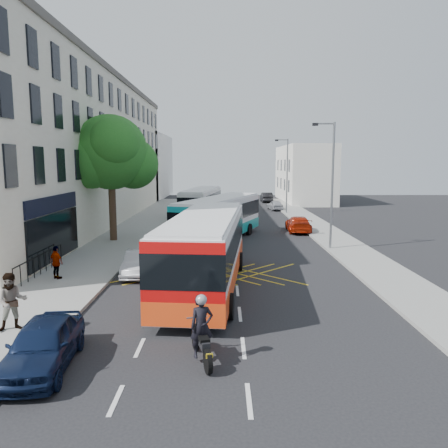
{
  "coord_description": "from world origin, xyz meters",
  "views": [
    {
      "loc": [
        -0.61,
        -15.78,
        5.68
      ],
      "look_at": [
        -0.59,
        8.65,
        2.2
      ],
      "focal_mm": 35.0,
      "sensor_mm": 36.0,
      "label": 1
    }
  ],
  "objects_px": {
    "pedestrian_near": "(12,302)",
    "bus_far": "(201,203)",
    "bus_mid": "(220,218)",
    "parked_car_blue": "(43,344)",
    "distant_car_silver": "(275,205)",
    "lamp_near": "(331,179)",
    "distant_car_grey": "(207,199)",
    "pedestrian_far": "(56,263)",
    "motorbike": "(202,330)",
    "street_tree": "(110,153)",
    "parked_car_silver": "(139,263)",
    "distant_car_dark": "(266,197)",
    "bus_near": "(206,249)",
    "red_hatchback": "(298,224)",
    "lamp_far": "(286,172)"
  },
  "relations": [
    {
      "from": "pedestrian_near",
      "to": "bus_far",
      "type": "bearing_deg",
      "value": 56.98
    },
    {
      "from": "street_tree",
      "to": "distant_car_silver",
      "type": "relative_size",
      "value": 2.55
    },
    {
      "from": "lamp_far",
      "to": "bus_mid",
      "type": "bearing_deg",
      "value": -113.34
    },
    {
      "from": "lamp_near",
      "to": "parked_car_silver",
      "type": "xyz_separation_m",
      "value": [
        -11.1,
        -6.19,
        -4.0
      ]
    },
    {
      "from": "bus_near",
      "to": "red_hatchback",
      "type": "relative_size",
      "value": 2.73
    },
    {
      "from": "distant_car_grey",
      "to": "pedestrian_near",
      "type": "bearing_deg",
      "value": -95.0
    },
    {
      "from": "pedestrian_far",
      "to": "distant_car_silver",
      "type": "bearing_deg",
      "value": -78.53
    },
    {
      "from": "bus_mid",
      "to": "parked_car_blue",
      "type": "bearing_deg",
      "value": -82.37
    },
    {
      "from": "bus_near",
      "to": "motorbike",
      "type": "bearing_deg",
      "value": -83.78
    },
    {
      "from": "bus_mid",
      "to": "pedestrian_near",
      "type": "bearing_deg",
      "value": -89.98
    },
    {
      "from": "motorbike",
      "to": "distant_car_silver",
      "type": "bearing_deg",
      "value": 64.74
    },
    {
      "from": "parked_car_silver",
      "to": "pedestrian_near",
      "type": "height_order",
      "value": "pedestrian_near"
    },
    {
      "from": "parked_car_blue",
      "to": "bus_near",
      "type": "bearing_deg",
      "value": 56.99
    },
    {
      "from": "street_tree",
      "to": "distant_car_silver",
      "type": "xyz_separation_m",
      "value": [
        14.01,
        20.92,
        -5.7
      ]
    },
    {
      "from": "street_tree",
      "to": "lamp_far",
      "type": "height_order",
      "value": "street_tree"
    },
    {
      "from": "distant_car_silver",
      "to": "bus_mid",
      "type": "bearing_deg",
      "value": 65.06
    },
    {
      "from": "red_hatchback",
      "to": "distant_car_grey",
      "type": "distance_m",
      "value": 24.89
    },
    {
      "from": "distant_car_silver",
      "to": "parked_car_silver",
      "type": "bearing_deg",
      "value": 63.46
    },
    {
      "from": "lamp_far",
      "to": "bus_near",
      "type": "distance_m",
      "value": 29.59
    },
    {
      "from": "street_tree",
      "to": "parked_car_silver",
      "type": "relative_size",
      "value": 2.34
    },
    {
      "from": "pedestrian_far",
      "to": "bus_mid",
      "type": "bearing_deg",
      "value": -89.09
    },
    {
      "from": "street_tree",
      "to": "distant_car_grey",
      "type": "xyz_separation_m",
      "value": [
        5.62,
        28.04,
        -5.56
      ]
    },
    {
      "from": "pedestrian_near",
      "to": "red_hatchback",
      "type": "bearing_deg",
      "value": 34.38
    },
    {
      "from": "lamp_near",
      "to": "parked_car_silver",
      "type": "relative_size",
      "value": 2.13
    },
    {
      "from": "bus_mid",
      "to": "parked_car_blue",
      "type": "distance_m",
      "value": 20.44
    },
    {
      "from": "pedestrian_near",
      "to": "bus_mid",
      "type": "bearing_deg",
      "value": 44.79
    },
    {
      "from": "distant_car_silver",
      "to": "distant_car_grey",
      "type": "bearing_deg",
      "value": -47.79
    },
    {
      "from": "distant_car_grey",
      "to": "distant_car_silver",
      "type": "distance_m",
      "value": 11.0
    },
    {
      "from": "distant_car_grey",
      "to": "lamp_near",
      "type": "bearing_deg",
      "value": -72.7
    },
    {
      "from": "parked_car_blue",
      "to": "distant_car_silver",
      "type": "distance_m",
      "value": 41.71
    },
    {
      "from": "lamp_far",
      "to": "bus_near",
      "type": "height_order",
      "value": "lamp_far"
    },
    {
      "from": "lamp_far",
      "to": "parked_car_blue",
      "type": "distance_m",
      "value": 38.4
    },
    {
      "from": "motorbike",
      "to": "pedestrian_far",
      "type": "bearing_deg",
      "value": 115.44
    },
    {
      "from": "lamp_near",
      "to": "parked_car_silver",
      "type": "bearing_deg",
      "value": -150.85
    },
    {
      "from": "bus_mid",
      "to": "distant_car_silver",
      "type": "relative_size",
      "value": 3.3
    },
    {
      "from": "lamp_near",
      "to": "bus_near",
      "type": "bearing_deg",
      "value": -131.93
    },
    {
      "from": "lamp_far",
      "to": "motorbike",
      "type": "distance_m",
      "value": 36.86
    },
    {
      "from": "street_tree",
      "to": "distant_car_dark",
      "type": "distance_m",
      "value": 34.95
    },
    {
      "from": "lamp_near",
      "to": "pedestrian_near",
      "type": "xyz_separation_m",
      "value": [
        -13.78,
        -13.93,
        -3.5
      ]
    },
    {
      "from": "street_tree",
      "to": "bus_mid",
      "type": "relative_size",
      "value": 0.77
    },
    {
      "from": "street_tree",
      "to": "bus_near",
      "type": "height_order",
      "value": "street_tree"
    },
    {
      "from": "lamp_far",
      "to": "bus_near",
      "type": "xyz_separation_m",
      "value": [
        -7.6,
        -28.46,
        -2.85
      ]
    },
    {
      "from": "bus_mid",
      "to": "street_tree",
      "type": "bearing_deg",
      "value": -154.73
    },
    {
      "from": "bus_near",
      "to": "street_tree",
      "type": "bearing_deg",
      "value": 126.83
    },
    {
      "from": "street_tree",
      "to": "parked_car_blue",
      "type": "distance_m",
      "value": 20.3
    },
    {
      "from": "distant_car_dark",
      "to": "pedestrian_far",
      "type": "height_order",
      "value": "pedestrian_far"
    },
    {
      "from": "lamp_far",
      "to": "distant_car_grey",
      "type": "height_order",
      "value": "lamp_far"
    },
    {
      "from": "lamp_near",
      "to": "pedestrian_near",
      "type": "bearing_deg",
      "value": -134.69
    },
    {
      "from": "bus_far",
      "to": "distant_car_silver",
      "type": "height_order",
      "value": "bus_far"
    },
    {
      "from": "bus_mid",
      "to": "pedestrian_far",
      "type": "xyz_separation_m",
      "value": [
        -7.66,
        -11.07,
        -0.71
      ]
    }
  ]
}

